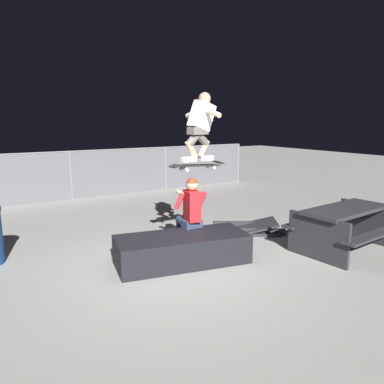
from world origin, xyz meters
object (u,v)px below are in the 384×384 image
Objects in this scene: picnic_table_back at (345,222)px; skateboard at (198,165)px; person_sitting_on_ledge at (190,211)px; kicker_ramp at (248,229)px; skater_airborne at (200,124)px; ledge_box_main at (182,249)px.

skateboard is at bearing 146.97° from picnic_table_back.
person_sitting_on_ledge is 0.71× the size of picnic_table_back.
skateboard is at bearing -167.68° from kicker_ramp.
skateboard reaches higher than person_sitting_on_ledge.
person_sitting_on_ledge is 0.93× the size of kicker_ramp.
kicker_ramp is (1.41, 0.31, -1.41)m from skateboard.
person_sitting_on_ledge reaches higher than picnic_table_back.
skater_airborne reaches higher than picnic_table_back.
skateboard is 2.70m from picnic_table_back.
skater_airborne is 0.62× the size of picnic_table_back.
kicker_ramp is at bearing 20.07° from ledge_box_main.
skateboard is 2.02m from kicker_ramp.
skateboard is (0.55, 0.41, 1.24)m from ledge_box_main.
picnic_table_back is (2.06, -1.38, -1.65)m from skater_airborne.
picnic_table_back is at bearing -67.23° from kicker_ramp.
ledge_box_main reaches higher than kicker_ramp.
picnic_table_back reaches higher than ledge_box_main.
kicker_ramp is 0.76× the size of picnic_table_back.
picnic_table_back is at bearing -33.03° from skateboard.
picnic_table_back is (2.12, -1.38, -0.97)m from skateboard.
kicker_ramp is at bearing 12.32° from skateboard.
skateboard is at bearing 36.55° from ledge_box_main.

